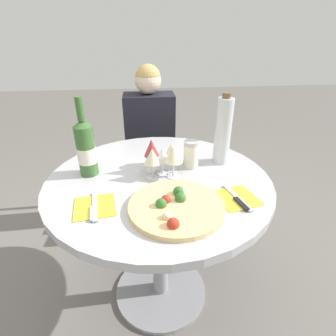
# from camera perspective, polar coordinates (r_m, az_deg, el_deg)

# --- Properties ---
(ground_plane) EXTENTS (12.00, 12.00, 0.00)m
(ground_plane) POSITION_cam_1_polar(r_m,az_deg,el_deg) (1.70, -1.56, -25.15)
(ground_plane) COLOR slate
(ground_plane) RESTS_ON ground
(dining_table) EXTENTS (1.00, 1.00, 0.77)m
(dining_table) POSITION_cam_1_polar(r_m,az_deg,el_deg) (1.26, -1.92, -8.17)
(dining_table) COLOR gray
(dining_table) RESTS_ON ground_plane
(chair_behind_diner) EXTENTS (0.39, 0.39, 0.91)m
(chair_behind_diner) POSITION_cam_1_polar(r_m,az_deg,el_deg) (2.08, -3.82, 1.69)
(chair_behind_diner) COLOR #ADADB2
(chair_behind_diner) RESTS_ON ground_plane
(seated_diner) EXTENTS (0.35, 0.43, 1.17)m
(seated_diner) POSITION_cam_1_polar(r_m,az_deg,el_deg) (1.92, -3.70, 1.84)
(seated_diner) COLOR black
(seated_diner) RESTS_ON ground_plane
(pizza_large) EXTENTS (0.36, 0.36, 0.05)m
(pizza_large) POSITION_cam_1_polar(r_m,az_deg,el_deg) (0.97, 1.75, -8.27)
(pizza_large) COLOR #E5C17F
(pizza_large) RESTS_ON dining_table
(wine_bottle) EXTENTS (0.08, 0.08, 0.35)m
(wine_bottle) POSITION_cam_1_polar(r_m,az_deg,el_deg) (1.21, -17.42, 4.19)
(wine_bottle) COLOR #38602D
(wine_bottle) RESTS_ON dining_table
(tall_carafe) EXTENTS (0.08, 0.08, 0.34)m
(tall_carafe) POSITION_cam_1_polar(r_m,az_deg,el_deg) (1.28, 11.89, 7.86)
(tall_carafe) COLOR silver
(tall_carafe) RESTS_ON dining_table
(sugar_shaker) EXTENTS (0.07, 0.07, 0.13)m
(sugar_shaker) POSITION_cam_1_polar(r_m,az_deg,el_deg) (1.24, 5.04, 2.98)
(sugar_shaker) COLOR silver
(sugar_shaker) RESTS_ON dining_table
(wine_glass_front_right) EXTENTS (0.08, 0.08, 0.15)m
(wine_glass_front_right) POSITION_cam_1_polar(r_m,az_deg,el_deg) (1.13, 1.18, 2.94)
(wine_glass_front_right) COLOR silver
(wine_glass_front_right) RESTS_ON dining_table
(wine_glass_center) EXTENTS (0.06, 0.06, 0.13)m
(wine_glass_center) POSITION_cam_1_polar(r_m,az_deg,el_deg) (1.17, -1.26, 2.74)
(wine_glass_center) COLOR silver
(wine_glass_center) RESTS_ON dining_table
(wine_glass_back_left) EXTENTS (0.07, 0.07, 0.16)m
(wine_glass_back_left) POSITION_cam_1_polar(r_m,az_deg,el_deg) (1.18, -3.62, 4.27)
(wine_glass_back_left) COLOR silver
(wine_glass_back_left) RESTS_ON dining_table
(wine_glass_front_left) EXTENTS (0.07, 0.07, 0.14)m
(wine_glass_front_left) POSITION_cam_1_polar(r_m,az_deg,el_deg) (1.13, -3.44, 2.46)
(wine_glass_front_left) COLOR silver
(wine_glass_front_left) RESTS_ON dining_table
(wine_glass_back_right) EXTENTS (0.08, 0.08, 0.13)m
(wine_glass_back_right) POSITION_cam_1_polar(r_m,az_deg,el_deg) (1.20, 0.79, 3.68)
(wine_glass_back_right) COLOR silver
(wine_glass_back_right) RESTS_ON dining_table
(place_setting_left) EXTENTS (0.17, 0.19, 0.01)m
(place_setting_left) POSITION_cam_1_polar(r_m,az_deg,el_deg) (1.02, -15.65, -8.15)
(place_setting_left) COLOR yellow
(place_setting_left) RESTS_ON dining_table
(place_setting_right) EXTENTS (0.18, 0.19, 0.01)m
(place_setting_right) POSITION_cam_1_polar(r_m,az_deg,el_deg) (1.07, 14.81, -6.37)
(place_setting_right) COLOR yellow
(place_setting_right) RESTS_ON dining_table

